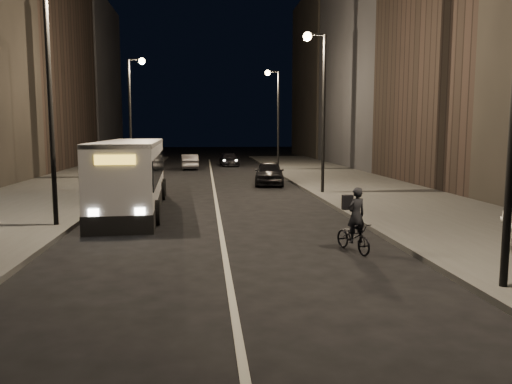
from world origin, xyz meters
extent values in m
plane|color=black|center=(0.00, 0.00, 0.00)|extent=(180.00, 180.00, 0.00)
cube|color=#3C3C3A|center=(8.50, 14.00, 0.08)|extent=(7.00, 70.00, 0.16)
cube|color=#3C3C3A|center=(-8.50, 14.00, 0.08)|extent=(7.00, 70.00, 0.16)
cube|color=black|center=(16.00, 27.50, 10.50)|extent=(8.00, 61.00, 21.00)
cube|color=black|center=(-16.00, 28.50, 11.00)|extent=(8.00, 61.00, 22.00)
cylinder|color=black|center=(5.60, 12.00, 4.16)|extent=(0.16, 0.16, 8.00)
cube|color=black|center=(5.15, 12.00, 8.16)|extent=(0.90, 0.08, 0.08)
sphere|color=#FFD18C|center=(4.70, 12.00, 8.06)|extent=(0.44, 0.44, 0.44)
cylinder|color=black|center=(5.60, 28.00, 4.16)|extent=(0.16, 0.16, 8.00)
cube|color=black|center=(5.15, 28.00, 8.16)|extent=(0.90, 0.08, 0.08)
sphere|color=#FFD18C|center=(4.70, 28.00, 8.06)|extent=(0.44, 0.44, 0.44)
cylinder|color=black|center=(-5.60, 4.00, 4.16)|extent=(0.16, 0.16, 8.00)
cylinder|color=black|center=(-5.60, 22.00, 4.16)|extent=(0.16, 0.16, 8.00)
cube|color=black|center=(-5.15, 22.00, 8.16)|extent=(0.90, 0.08, 0.08)
sphere|color=#FFD18C|center=(-4.70, 22.00, 8.06)|extent=(0.44, 0.44, 0.44)
cube|color=silver|center=(-3.60, 8.12, 1.45)|extent=(2.79, 10.94, 2.89)
cube|color=black|center=(-3.60, 8.12, 1.85)|extent=(2.84, 10.58, 1.04)
cube|color=silver|center=(-3.60, 8.12, 2.85)|extent=(2.81, 10.94, 0.16)
cube|color=gold|center=(-3.33, 2.71, 2.44)|extent=(1.27, 0.17, 0.32)
cylinder|color=black|center=(-4.54, 4.28, 0.45)|extent=(0.36, 0.92, 0.90)
cylinder|color=black|center=(-2.28, 4.39, 0.45)|extent=(0.36, 0.92, 0.90)
cylinder|color=black|center=(-4.90, 11.49, 0.45)|extent=(0.36, 0.92, 0.90)
cylinder|color=black|center=(-2.64, 11.60, 0.45)|extent=(0.36, 0.92, 0.90)
imported|color=black|center=(3.57, -0.18, 0.42)|extent=(0.99, 1.68, 0.84)
imported|color=black|center=(3.57, -0.38, 1.07)|extent=(0.64, 0.51, 1.52)
imported|color=white|center=(7.60, -1.15, 0.92)|extent=(0.82, 0.91, 1.52)
imported|color=black|center=(3.47, 17.26, 0.74)|extent=(2.28, 4.53, 1.48)
imported|color=#3E3D40|center=(-1.85, 30.34, 0.65)|extent=(1.67, 4.06, 1.31)
imported|color=black|center=(1.81, 34.30, 0.59)|extent=(1.92, 4.18, 1.18)
camera|label=1|loc=(-0.50, -13.41, 3.35)|focal=35.00mm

